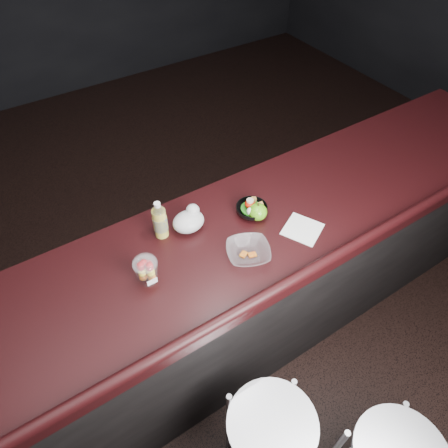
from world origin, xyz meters
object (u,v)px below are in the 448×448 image
at_px(lemonade_bottle, 160,222).
at_px(green_apple, 258,212).
at_px(takeout_bowl, 248,252).
at_px(snack_bowl, 251,209).
at_px(fruit_cup, 146,270).
at_px(stool_left, 268,438).

bearing_deg(lemonade_bottle, green_apple, -19.33).
xyz_separation_m(green_apple, takeout_bowl, (-0.17, -0.16, -0.02)).
bearing_deg(takeout_bowl, snack_bowl, 51.73).
bearing_deg(takeout_bowl, fruit_cup, 164.98).
xyz_separation_m(fruit_cup, green_apple, (0.59, 0.05, -0.03)).
relative_size(green_apple, snack_bowl, 0.53).
bearing_deg(takeout_bowl, green_apple, 44.27).
distance_m(lemonade_bottle, green_apple, 0.46).
relative_size(lemonade_bottle, snack_bowl, 1.12).
distance_m(green_apple, takeout_bowl, 0.23).
bearing_deg(lemonade_bottle, fruit_cup, -128.88).
xyz_separation_m(green_apple, snack_bowl, (-0.01, 0.04, -0.01)).
xyz_separation_m(fruit_cup, takeout_bowl, (0.42, -0.11, -0.05)).
height_order(green_apple, snack_bowl, green_apple).
bearing_deg(fruit_cup, takeout_bowl, -15.02).
bearing_deg(green_apple, takeout_bowl, -135.73).
bearing_deg(stool_left, lemonade_bottle, 90.54).
bearing_deg(stool_left, takeout_bowl, 65.36).
distance_m(stool_left, green_apple, 0.98).
xyz_separation_m(snack_bowl, takeout_bowl, (-0.16, -0.20, -0.00)).
distance_m(green_apple, snack_bowl, 0.04).
xyz_separation_m(stool_left, snack_bowl, (0.41, 0.75, 0.51)).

